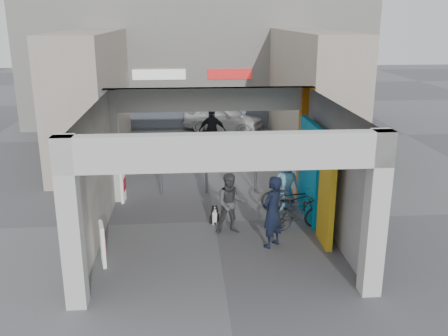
{
  "coord_description": "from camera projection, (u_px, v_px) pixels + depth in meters",
  "views": [
    {
      "loc": [
        -0.77,
        -13.01,
        5.59
      ],
      "look_at": [
        0.34,
        1.0,
        1.28
      ],
      "focal_mm": 40.0,
      "sensor_mm": 36.0,
      "label": 1
    }
  ],
  "objects": [
    {
      "name": "crate_stack",
      "position": [
        209.0,
        140.0,
        22.12
      ],
      "size": [
        0.47,
        0.37,
        0.56
      ],
      "rotation": [
        0.0,
        0.0,
        0.05
      ],
      "color": "#18551D",
      "rests_on": "ground"
    },
    {
      "name": "white_van",
      "position": [
        223.0,
        118.0,
        24.95
      ],
      "size": [
        4.26,
        3.04,
        1.35
      ],
      "primitive_type": "imported",
      "rotation": [
        0.0,
        0.0,
        1.16
      ],
      "color": "silver",
      "rests_on": "ground"
    },
    {
      "name": "bicycle_front",
      "position": [
        293.0,
        199.0,
        14.46
      ],
      "size": [
        2.01,
        1.4,
        1.0
      ],
      "primitive_type": "imported",
      "rotation": [
        0.0,
        0.0,
        1.14
      ],
      "color": "black",
      "rests_on": "ground"
    },
    {
      "name": "border_collie",
      "position": [
        215.0,
        216.0,
        13.94
      ],
      "size": [
        0.21,
        0.41,
        0.57
      ],
      "rotation": [
        0.0,
        0.0,
        -0.33
      ],
      "color": "black",
      "rests_on": "ground"
    },
    {
      "name": "advert_board_near",
      "position": [
        103.0,
        244.0,
        11.58
      ],
      "size": [
        0.21,
        0.55,
        1.0
      ],
      "rotation": [
        0.0,
        0.0,
        0.24
      ],
      "color": "silver",
      "rests_on": "ground"
    },
    {
      "name": "bollard_right",
      "position": [
        255.0,
        180.0,
        16.38
      ],
      "size": [
        0.09,
        0.09,
        0.82
      ],
      "primitive_type": "cylinder",
      "color": "gray",
      "rests_on": "ground"
    },
    {
      "name": "produce_stand",
      "position": [
        163.0,
        153.0,
        19.82
      ],
      "size": [
        1.29,
        0.7,
        0.85
      ],
      "rotation": [
        0.0,
        0.0,
        -0.21
      ],
      "color": "black",
      "rests_on": "ground"
    },
    {
      "name": "plaza_bldg_right",
      "position": [
        311.0,
        92.0,
        20.85
      ],
      "size": [
        2.0,
        9.0,
        5.0
      ],
      "primitive_type": "cube",
      "color": "#A19786",
      "rests_on": "ground"
    },
    {
      "name": "ground",
      "position": [
        215.0,
        222.0,
        14.1
      ],
      "size": [
        90.0,
        90.0,
        0.0
      ],
      "primitive_type": "plane",
      "color": "#5D5E63",
      "rests_on": "ground"
    },
    {
      "name": "man_back_turned",
      "position": [
        231.0,
        204.0,
        13.16
      ],
      "size": [
        0.84,
        0.68,
        1.65
      ],
      "primitive_type": "imported",
      "rotation": [
        0.0,
        0.0,
        0.06
      ],
      "color": "#414143",
      "rests_on": "ground"
    },
    {
      "name": "cafe_set",
      "position": [
        158.0,
        159.0,
        19.11
      ],
      "size": [
        1.42,
        1.15,
        0.86
      ],
      "rotation": [
        0.0,
        0.0,
        -0.32
      ],
      "color": "#9F9FA4",
      "rests_on": "ground"
    },
    {
      "name": "man_crates",
      "position": [
        212.0,
        131.0,
        20.74
      ],
      "size": [
        1.21,
        0.7,
        1.95
      ],
      "primitive_type": "imported",
      "rotation": [
        0.0,
        0.0,
        2.94
      ],
      "color": "black",
      "rests_on": "ground"
    },
    {
      "name": "bicycle_rear",
      "position": [
        299.0,
        213.0,
        13.48
      ],
      "size": [
        1.6,
        0.72,
        0.93
      ],
      "primitive_type": "imported",
      "rotation": [
        0.0,
        0.0,
        1.76
      ],
      "color": "black",
      "rests_on": "ground"
    },
    {
      "name": "bollard_center",
      "position": [
        206.0,
        179.0,
        16.3
      ],
      "size": [
        0.09,
        0.09,
        0.91
      ],
      "primitive_type": "cylinder",
      "color": "gray",
      "rests_on": "ground"
    },
    {
      "name": "advert_board_far",
      "position": [
        123.0,
        185.0,
        15.55
      ],
      "size": [
        0.12,
        0.55,
        1.0
      ],
      "rotation": [
        0.0,
        0.0,
        -0.03
      ],
      "color": "silver",
      "rests_on": "ground"
    },
    {
      "name": "man_elderly",
      "position": [
        286.0,
        184.0,
        14.89
      ],
      "size": [
        0.78,
        0.53,
        1.55
      ],
      "primitive_type": "imported",
      "rotation": [
        0.0,
        0.0,
        0.05
      ],
      "color": "#619BBD",
      "rests_on": "ground"
    },
    {
      "name": "arcade_canopy",
      "position": [
        237.0,
        150.0,
        12.68
      ],
      "size": [
        6.4,
        6.45,
        6.4
      ],
      "color": "#B8B8B3",
      "rests_on": "ground"
    },
    {
      "name": "bollard_left",
      "position": [
        161.0,
        180.0,
        16.16
      ],
      "size": [
        0.09,
        0.09,
        0.93
      ],
      "primitive_type": "cylinder",
      "color": "gray",
      "rests_on": "ground"
    },
    {
      "name": "far_building",
      "position": [
        198.0,
        47.0,
        26.26
      ],
      "size": [
        18.0,
        4.08,
        8.0
      ],
      "color": "silver",
      "rests_on": "ground"
    },
    {
      "name": "plaza_bldg_left",
      "position": [
        92.0,
        95.0,
        20.17
      ],
      "size": [
        2.0,
        9.0,
        5.0
      ],
      "primitive_type": "cube",
      "color": "#A19786",
      "rests_on": "ground"
    },
    {
      "name": "man_with_dog",
      "position": [
        272.0,
        212.0,
        12.36
      ],
      "size": [
        0.79,
        0.79,
        1.85
      ],
      "primitive_type": "imported",
      "rotation": [
        0.0,
        0.0,
        3.91
      ],
      "color": "black",
      "rests_on": "ground"
    }
  ]
}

